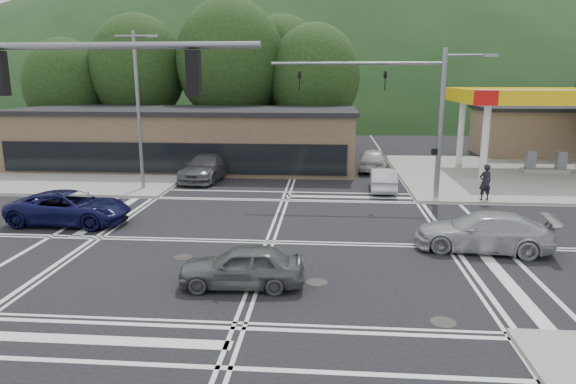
# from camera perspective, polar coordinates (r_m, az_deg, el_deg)

# --- Properties ---
(ground) EXTENTS (120.00, 120.00, 0.00)m
(ground) POSITION_cam_1_polar(r_m,az_deg,el_deg) (20.82, -2.04, -5.58)
(ground) COLOR black
(ground) RESTS_ON ground
(sidewalk_ne) EXTENTS (16.00, 16.00, 0.15)m
(sidewalk_ne) POSITION_cam_1_polar(r_m,az_deg,el_deg) (37.44, 24.30, 1.65)
(sidewalk_ne) COLOR gray
(sidewalk_ne) RESTS_ON ground
(sidewalk_nw) EXTENTS (16.00, 16.00, 0.15)m
(sidewalk_nw) POSITION_cam_1_polar(r_m,az_deg,el_deg) (39.25, -21.70, 2.34)
(sidewalk_nw) COLOR gray
(sidewalk_nw) RESTS_ON ground
(gas_station_canopy) EXTENTS (12.32, 8.34, 5.75)m
(gas_station_canopy) POSITION_cam_1_polar(r_m,az_deg,el_deg) (38.56, 27.31, 9.11)
(gas_station_canopy) COLOR silver
(gas_station_canopy) RESTS_ON ground
(convenience_store) EXTENTS (10.00, 6.00, 3.80)m
(convenience_store) POSITION_cam_1_polar(r_m,az_deg,el_deg) (48.23, 26.20, 5.91)
(convenience_store) COLOR #846B4F
(convenience_store) RESTS_ON ground
(commercial_row) EXTENTS (24.00, 8.00, 4.00)m
(commercial_row) POSITION_cam_1_polar(r_m,az_deg,el_deg) (38.32, -11.13, 5.69)
(commercial_row) COLOR brown
(commercial_row) RESTS_ON ground
(hill_north) EXTENTS (252.00, 126.00, 140.00)m
(hill_north) POSITION_cam_1_polar(r_m,az_deg,el_deg) (109.85, 3.39, 9.29)
(hill_north) COLOR #193618
(hill_north) RESTS_ON ground
(tree_n_a) EXTENTS (8.00, 8.00, 11.75)m
(tree_n_a) POSITION_cam_1_polar(r_m,az_deg,el_deg) (46.58, -16.36, 12.97)
(tree_n_a) COLOR #382619
(tree_n_a) RESTS_ON ground
(tree_n_b) EXTENTS (9.00, 9.00, 12.98)m
(tree_n_b) POSITION_cam_1_polar(r_m,az_deg,el_deg) (44.43, -6.42, 14.27)
(tree_n_b) COLOR #382619
(tree_n_b) RESTS_ON ground
(tree_n_c) EXTENTS (7.60, 7.60, 10.87)m
(tree_n_c) POSITION_cam_1_polar(r_m,az_deg,el_deg) (43.65, 2.91, 12.65)
(tree_n_c) COLOR #382619
(tree_n_c) RESTS_ON ground
(tree_n_d) EXTENTS (6.80, 6.80, 9.76)m
(tree_n_d) POSITION_cam_1_polar(r_m,az_deg,el_deg) (48.12, -23.51, 10.87)
(tree_n_d) COLOR #382619
(tree_n_d) RESTS_ON ground
(tree_n_e) EXTENTS (8.40, 8.40, 11.98)m
(tree_n_e) POSITION_cam_1_polar(r_m,az_deg,el_deg) (47.83, -0.63, 13.45)
(tree_n_e) COLOR #382619
(tree_n_e) RESTS_ON ground
(streetlight_nw) EXTENTS (2.50, 0.25, 9.00)m
(streetlight_nw) POSITION_cam_1_polar(r_m,az_deg,el_deg) (30.62, -16.22, 9.44)
(streetlight_nw) COLOR slate
(streetlight_nw) RESTS_ON ground
(signal_mast_ne) EXTENTS (11.65, 0.30, 8.00)m
(signal_mast_ne) POSITION_cam_1_polar(r_m,az_deg,el_deg) (28.25, 14.20, 9.37)
(signal_mast_ne) COLOR slate
(signal_mast_ne) RESTS_ON ground
(car_blue_west) EXTENTS (5.44, 2.67, 1.49)m
(car_blue_west) POSITION_cam_1_polar(r_m,az_deg,el_deg) (25.19, -23.06, -1.61)
(car_blue_west) COLOR #0D0E39
(car_blue_west) RESTS_ON ground
(car_grey_center) EXTENTS (4.04, 1.81, 1.35)m
(car_grey_center) POSITION_cam_1_polar(r_m,az_deg,el_deg) (16.44, -5.16, -8.21)
(car_grey_center) COLOR #535658
(car_grey_center) RESTS_ON ground
(car_silver_east) EXTENTS (5.30, 2.74, 1.47)m
(car_silver_east) POSITION_cam_1_polar(r_m,az_deg,el_deg) (21.04, 20.85, -4.14)
(car_silver_east) COLOR #A7A8AE
(car_silver_east) RESTS_ON ground
(car_queue_a) EXTENTS (1.63, 4.16, 1.35)m
(car_queue_a) POSITION_cam_1_polar(r_m,az_deg,el_deg) (30.38, 10.51, 1.38)
(car_queue_a) COLOR silver
(car_queue_a) RESTS_ON ground
(car_queue_b) EXTENTS (2.54, 4.92, 1.60)m
(car_queue_b) POSITION_cam_1_polar(r_m,az_deg,el_deg) (36.88, 9.49, 3.60)
(car_queue_b) COLOR beige
(car_queue_b) RESTS_ON ground
(car_northbound) EXTENTS (3.04, 5.92, 1.65)m
(car_northbound) POSITION_cam_1_polar(r_m,az_deg,el_deg) (33.58, -8.97, 2.77)
(car_northbound) COLOR #535457
(car_northbound) RESTS_ON ground
(pedestrian) EXTENTS (0.81, 0.65, 1.92)m
(pedestrian) POSITION_cam_1_polar(r_m,az_deg,el_deg) (28.87, 21.06, 1.03)
(pedestrian) COLOR black
(pedestrian) RESTS_ON sidewalk_ne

